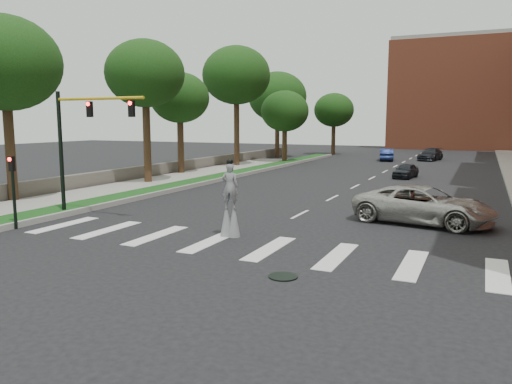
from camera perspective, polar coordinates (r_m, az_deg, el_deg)
name	(u,v)px	position (r m, az deg, el deg)	size (l,w,h in m)	color
ground_plane	(227,251)	(18.48, -3.34, -6.78)	(160.00, 160.00, 0.00)	black
grass_median	(217,177)	(41.19, -4.50, 1.67)	(2.00, 60.00, 0.25)	#113E13
median_curb	(228,178)	(40.69, -3.20, 1.62)	(0.20, 60.00, 0.28)	gray
sidewalk_left	(105,191)	(34.77, -16.90, 0.09)	(4.00, 60.00, 0.18)	gray
stone_wall	(174,168)	(45.70, -9.33, 2.76)	(0.50, 56.00, 1.10)	#57524B
manhole	(283,277)	(15.53, 3.11, -9.63)	(0.90, 0.90, 0.04)	black
building_backdrop	(472,96)	(93.90, 23.44, 10.08)	(26.00, 14.00, 18.00)	#B05337
traffic_signal	(78,133)	(26.12, -19.63, 6.35)	(5.30, 0.23, 6.20)	black
secondary_signal	(13,185)	(24.29, -26.00, 0.68)	(0.25, 0.21, 3.23)	black
stilt_performer	(230,205)	(20.50, -2.98, -1.46)	(0.83, 0.60, 3.24)	#362315
suv_crossing	(424,205)	(24.44, 18.62, -1.41)	(2.92, 6.32, 1.76)	#B0ADA6
car_near	(406,171)	(43.62, 16.74, 2.35)	(1.44, 3.59, 1.22)	black
car_mid	(386,155)	(61.98, 14.68, 4.16)	(1.53, 4.39, 1.45)	navy
car_far	(430,154)	(63.97, 19.32, 4.08)	(2.02, 4.98, 1.44)	black
tree_1	(4,64)	(32.30, -26.83, 12.94)	(6.31, 6.31, 10.66)	#362315
tree_2	(145,74)	(38.56, -12.57, 13.00)	(5.84, 5.84, 10.68)	#362315
tree_3	(180,98)	(44.78, -8.71, 10.54)	(5.18, 5.18, 8.95)	#362315
tree_4	(236,76)	(52.05, -2.26, 13.15)	(6.95, 6.95, 12.29)	#362315
tree_5	(277,97)	(64.84, 2.46, 10.80)	(7.45, 7.45, 10.96)	#362315
tree_6	(285,111)	(56.88, 3.31, 9.18)	(5.40, 5.40, 8.12)	#362315
tree_7	(334,110)	(71.38, 8.90, 9.22)	(5.53, 5.53, 8.59)	#362315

